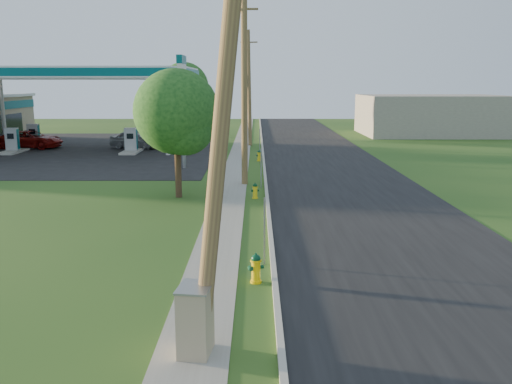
{
  "coord_description": "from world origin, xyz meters",
  "views": [
    {
      "loc": [
        0.02,
        -10.94,
        5.22
      ],
      "look_at": [
        0.0,
        8.0,
        1.4
      ],
      "focal_mm": 38.0,
      "sensor_mm": 36.0,
      "label": 1
    }
  ],
  "objects_px": {
    "utility_cabinet": "(195,320)",
    "car_red": "(30,139)",
    "hydrant_near": "(256,268)",
    "fuel_pump_se": "(142,138)",
    "fuel_pump_sw": "(34,138)",
    "fuel_pump_ne": "(131,143)",
    "utility_pole_near": "(223,106)",
    "price_pylon": "(182,79)",
    "fuel_pump_nw": "(13,143)",
    "tree_lot": "(185,89)",
    "hydrant_mid": "(255,191)",
    "car_silver": "(136,139)",
    "utility_pole_far": "(249,88)",
    "hydrant_far": "(259,156)",
    "tree_verge": "(179,115)",
    "utility_pole_mid": "(244,88)"
  },
  "relations": [
    {
      "from": "hydrant_near",
      "to": "fuel_pump_se",
      "type": "bearing_deg",
      "value": 106.9
    },
    {
      "from": "fuel_pump_nw",
      "to": "price_pylon",
      "type": "xyz_separation_m",
      "value": [
        14.0,
        -7.5,
        4.71
      ]
    },
    {
      "from": "fuel_pump_nw",
      "to": "hydrant_near",
      "type": "distance_m",
      "value": 32.97
    },
    {
      "from": "utility_pole_near",
      "to": "car_red",
      "type": "distance_m",
      "value": 38.59
    },
    {
      "from": "fuel_pump_ne",
      "to": "car_silver",
      "type": "relative_size",
      "value": 0.75
    },
    {
      "from": "utility_pole_near",
      "to": "fuel_pump_ne",
      "type": "xyz_separation_m",
      "value": [
        -8.9,
        31.0,
        -4.08
      ]
    },
    {
      "from": "fuel_pump_ne",
      "to": "hydrant_far",
      "type": "distance_m",
      "value": 10.64
    },
    {
      "from": "price_pylon",
      "to": "utility_cabinet",
      "type": "distance_m",
      "value": 24.35
    },
    {
      "from": "utility_pole_mid",
      "to": "fuel_pump_se",
      "type": "xyz_separation_m",
      "value": [
        -8.9,
        17.0,
        -4.23
      ]
    },
    {
      "from": "utility_pole_far",
      "to": "fuel_pump_se",
      "type": "distance_m",
      "value": 9.84
    },
    {
      "from": "utility_pole_near",
      "to": "fuel_pump_sw",
      "type": "xyz_separation_m",
      "value": [
        -17.9,
        35.0,
        -4.08
      ]
    },
    {
      "from": "tree_verge",
      "to": "car_red",
      "type": "distance_m",
      "value": 24.59
    },
    {
      "from": "fuel_pump_nw",
      "to": "fuel_pump_ne",
      "type": "height_order",
      "value": "same"
    },
    {
      "from": "fuel_pump_nw",
      "to": "hydrant_far",
      "type": "bearing_deg",
      "value": -13.14
    },
    {
      "from": "hydrant_near",
      "to": "car_red",
      "type": "height_order",
      "value": "car_red"
    },
    {
      "from": "fuel_pump_se",
      "to": "tree_verge",
      "type": "height_order",
      "value": "tree_verge"
    },
    {
      "from": "utility_pole_mid",
      "to": "tree_verge",
      "type": "xyz_separation_m",
      "value": [
        -2.9,
        -3.33,
        -1.17
      ]
    },
    {
      "from": "price_pylon",
      "to": "hydrant_mid",
      "type": "relative_size",
      "value": 9.32
    },
    {
      "from": "fuel_pump_ne",
      "to": "car_silver",
      "type": "bearing_deg",
      "value": 95.25
    },
    {
      "from": "fuel_pump_ne",
      "to": "utility_cabinet",
      "type": "height_order",
      "value": "fuel_pump_ne"
    },
    {
      "from": "utility_pole_mid",
      "to": "car_red",
      "type": "bearing_deg",
      "value": 138.01
    },
    {
      "from": "fuel_pump_nw",
      "to": "car_red",
      "type": "bearing_deg",
      "value": 87.7
    },
    {
      "from": "utility_pole_near",
      "to": "tree_verge",
      "type": "height_order",
      "value": "utility_pole_near"
    },
    {
      "from": "fuel_pump_se",
      "to": "tree_lot",
      "type": "xyz_separation_m",
      "value": [
        2.51,
        9.22,
        3.95
      ]
    },
    {
      "from": "fuel_pump_nw",
      "to": "price_pylon",
      "type": "relative_size",
      "value": 0.47
    },
    {
      "from": "hydrant_far",
      "to": "utility_cabinet",
      "type": "height_order",
      "value": "utility_cabinet"
    },
    {
      "from": "utility_cabinet",
      "to": "car_red",
      "type": "height_order",
      "value": "car_red"
    },
    {
      "from": "fuel_pump_se",
      "to": "price_pylon",
      "type": "height_order",
      "value": "price_pylon"
    },
    {
      "from": "hydrant_near",
      "to": "utility_pole_mid",
      "type": "bearing_deg",
      "value": 92.42
    },
    {
      "from": "hydrant_far",
      "to": "car_red",
      "type": "xyz_separation_m",
      "value": [
        -18.57,
        7.37,
        0.33
      ]
    },
    {
      "from": "hydrant_mid",
      "to": "hydrant_far",
      "type": "bearing_deg",
      "value": 88.86
    },
    {
      "from": "fuel_pump_sw",
      "to": "fuel_pump_ne",
      "type": "bearing_deg",
      "value": -23.96
    },
    {
      "from": "tree_verge",
      "to": "hydrant_far",
      "type": "relative_size",
      "value": 7.6
    },
    {
      "from": "fuel_pump_sw",
      "to": "car_silver",
      "type": "height_order",
      "value": "fuel_pump_sw"
    },
    {
      "from": "hydrant_mid",
      "to": "hydrant_far",
      "type": "distance_m",
      "value": 12.19
    },
    {
      "from": "fuel_pump_sw",
      "to": "hydrant_mid",
      "type": "height_order",
      "value": "fuel_pump_sw"
    },
    {
      "from": "car_silver",
      "to": "car_red",
      "type": "bearing_deg",
      "value": 108.02
    },
    {
      "from": "price_pylon",
      "to": "hydrant_far",
      "type": "height_order",
      "value": "price_pylon"
    },
    {
      "from": "fuel_pump_nw",
      "to": "tree_verge",
      "type": "bearing_deg",
      "value": -47.45
    },
    {
      "from": "fuel_pump_nw",
      "to": "price_pylon",
      "type": "distance_m",
      "value": 16.57
    },
    {
      "from": "hydrant_far",
      "to": "utility_cabinet",
      "type": "distance_m",
      "value": 26.83
    },
    {
      "from": "utility_pole_far",
      "to": "fuel_pump_nw",
      "type": "bearing_deg",
      "value": -164.39
    },
    {
      "from": "fuel_pump_ne",
      "to": "utility_cabinet",
      "type": "relative_size",
      "value": 2.28
    },
    {
      "from": "tree_lot",
      "to": "car_silver",
      "type": "xyz_separation_m",
      "value": [
        -2.77,
        -10.3,
        -3.94
      ]
    },
    {
      "from": "tree_verge",
      "to": "utility_cabinet",
      "type": "bearing_deg",
      "value": -81.04
    },
    {
      "from": "utility_pole_mid",
      "to": "utility_pole_far",
      "type": "distance_m",
      "value": 18.0
    },
    {
      "from": "utility_pole_mid",
      "to": "car_red",
      "type": "height_order",
      "value": "utility_pole_mid"
    },
    {
      "from": "tree_verge",
      "to": "tree_lot",
      "type": "xyz_separation_m",
      "value": [
        -3.49,
        29.55,
        0.89
      ]
    },
    {
      "from": "price_pylon",
      "to": "tree_verge",
      "type": "height_order",
      "value": "price_pylon"
    },
    {
      "from": "utility_cabinet",
      "to": "tree_verge",
      "type": "bearing_deg",
      "value": 98.96
    }
  ]
}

